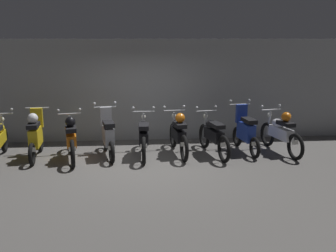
# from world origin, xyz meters

# --- Properties ---
(ground_plane) EXTENTS (80.00, 80.00, 0.00)m
(ground_plane) POSITION_xyz_m (0.00, 0.00, 0.00)
(ground_plane) COLOR #565451
(back_wall) EXTENTS (16.00, 0.30, 2.83)m
(back_wall) POSITION_xyz_m (0.00, 2.47, 1.42)
(back_wall) COLOR gray
(back_wall) RESTS_ON ground
(motorbike_slot_1) EXTENTS (0.56, 1.68, 1.18)m
(motorbike_slot_1) POSITION_xyz_m (-2.60, 0.80, 0.57)
(motorbike_slot_1) COLOR black
(motorbike_slot_1) RESTS_ON ground
(motorbike_slot_2) EXTENTS (0.62, 1.93, 1.15)m
(motorbike_slot_2) POSITION_xyz_m (-1.74, 0.62, 0.53)
(motorbike_slot_2) COLOR black
(motorbike_slot_2) RESTS_ON ground
(motorbike_slot_3) EXTENTS (0.58, 1.67, 1.29)m
(motorbike_slot_3) POSITION_xyz_m (-0.88, 0.82, 0.53)
(motorbike_slot_3) COLOR black
(motorbike_slot_3) RESTS_ON ground
(motorbike_slot_4) EXTENTS (0.59, 1.95, 1.15)m
(motorbike_slot_4) POSITION_xyz_m (0.00, 0.77, 0.49)
(motorbike_slot_4) COLOR black
(motorbike_slot_4) RESTS_ON ground
(motorbike_slot_5) EXTENTS (0.59, 1.95, 1.15)m
(motorbike_slot_5) POSITION_xyz_m (0.87, 0.84, 0.53)
(motorbike_slot_5) COLOR black
(motorbike_slot_5) RESTS_ON ground
(motorbike_slot_6) EXTENTS (0.61, 1.93, 1.15)m
(motorbike_slot_6) POSITION_xyz_m (1.73, 0.72, 0.49)
(motorbike_slot_6) COLOR black
(motorbike_slot_6) RESTS_ON ground
(motorbike_slot_7) EXTENTS (0.59, 1.68, 1.29)m
(motorbike_slot_7) POSITION_xyz_m (2.60, 0.92, 0.53)
(motorbike_slot_7) COLOR black
(motorbike_slot_7) RESTS_ON ground
(motorbike_slot_8) EXTENTS (0.63, 1.93, 1.15)m
(motorbike_slot_8) POSITION_xyz_m (3.47, 0.75, 0.53)
(motorbike_slot_8) COLOR black
(motorbike_slot_8) RESTS_ON ground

